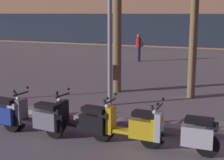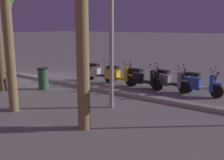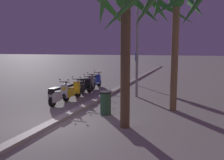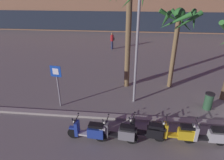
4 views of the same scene
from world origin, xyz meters
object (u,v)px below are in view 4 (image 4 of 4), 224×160
Objects in this scene: scooter_grey_lead_nearest at (120,133)px; scooter_black_tail_end at (148,131)px; palm_tree_far_corner at (178,28)px; pedestrian_window_shopping at (112,41)px; scooter_yellow_last_in_row at (180,133)px; litter_bin at (209,101)px; scooter_blue_far_back at (90,131)px; scooter_silver_mid_front at (210,136)px; palm_tree_by_mall_entrance at (129,8)px; crossing_sign at (57,82)px; street_lamp at (138,28)px.

scooter_grey_lead_nearest and scooter_black_tail_end have the same top height.
pedestrian_window_shopping is (-4.72, 8.41, -2.90)m from palm_tree_far_corner.
litter_bin is at bearing 52.62° from scooter_yellow_last_in_row.
palm_tree_far_corner is at bearing 52.42° from scooter_blue_far_back.
pedestrian_window_shopping is at bearing 107.25° from scooter_yellow_last_in_row.
palm_tree_by_mall_entrance is at bearing 125.44° from scooter_silver_mid_front.
scooter_grey_lead_nearest is 3.68m from scooter_silver_mid_front.
palm_tree_far_corner is at bearing -60.69° from pedestrian_window_shopping.
scooter_yellow_last_in_row is 6.43m from crossing_sign.
pedestrian_window_shopping is (-1.83, 8.59, -4.00)m from palm_tree_by_mall_entrance.
crossing_sign is at bearing 131.81° from scooter_blue_far_back.
pedestrian_window_shopping reaches higher than scooter_black_tail_end.
scooter_black_tail_end is 1.05× the size of pedestrian_window_shopping.
street_lamp is (1.87, 3.37, 3.72)m from scooter_blue_far_back.
scooter_yellow_last_in_row is at bearing 4.33° from scooter_blue_far_back.
palm_tree_by_mall_entrance is at bearing -176.38° from palm_tree_far_corner.
palm_tree_by_mall_entrance is at bearing -77.99° from pedestrian_window_shopping.
litter_bin is 5.43m from street_lamp.
scooter_blue_far_back is at bearing -104.21° from palm_tree_by_mall_entrance.
scooter_blue_far_back is 0.35× the size of palm_tree_far_corner.
palm_tree_by_mall_entrance is 3.74× the size of pedestrian_window_shopping.
crossing_sign is (-7.17, 2.21, 1.04)m from scooter_silver_mid_front.
scooter_yellow_last_in_row is 1.21m from scooter_silver_mid_front.
palm_tree_far_corner is (4.24, 5.51, 3.37)m from scooter_blue_far_back.
pedestrian_window_shopping is at bearing 111.71° from scooter_silver_mid_front.
crossing_sign is at bearing -98.55° from pedestrian_window_shopping.
scooter_blue_far_back is at bearing -175.67° from scooter_yellow_last_in_row.
scooter_grey_lead_nearest is 0.27× the size of palm_tree_by_mall_entrance.
scooter_yellow_last_in_row is at bearing -127.38° from litter_bin.
crossing_sign is (-3.49, 2.43, 1.04)m from scooter_grey_lead_nearest.
palm_tree_by_mall_entrance is 9.66m from pedestrian_window_shopping.
scooter_blue_far_back is at bearing -119.00° from street_lamp.
scooter_yellow_last_in_row is 5.19m from street_lamp.
palm_tree_by_mall_entrance is (3.55, 2.87, 3.44)m from crossing_sign.
street_lamp reaches higher than scooter_black_tail_end.
scooter_grey_lead_nearest is at bearing -146.86° from litter_bin.
scooter_grey_lead_nearest is at bearing -34.83° from crossing_sign.
scooter_black_tail_end is at bearing -77.82° from palm_tree_by_mall_entrance.
litter_bin is at bearing 3.80° from crossing_sign.
scooter_black_tail_end is 0.27× the size of street_lamp.
pedestrian_window_shopping is at bearing 102.01° from palm_tree_by_mall_entrance.
scooter_silver_mid_front is 0.36× the size of palm_tree_far_corner.
palm_tree_by_mall_entrance is at bearing 152.45° from litter_bin.
scooter_blue_far_back is 1.83× the size of litter_bin.
litter_bin is (5.83, 3.00, 0.02)m from scooter_blue_far_back.
litter_bin is at bearing -57.84° from palm_tree_far_corner.
scooter_yellow_last_in_row is at bearing 5.85° from scooter_grey_lead_nearest.
palm_tree_by_mall_entrance is at bearing 89.35° from scooter_grey_lead_nearest.
scooter_blue_far_back is 1.29m from scooter_grey_lead_nearest.
scooter_black_tail_end is 4.34m from litter_bin.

